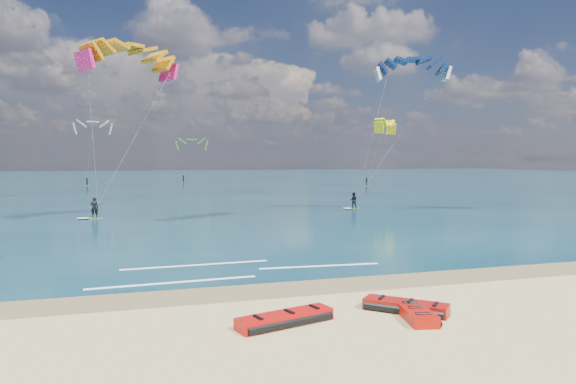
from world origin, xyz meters
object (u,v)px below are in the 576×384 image
object	(u,v)px
packed_kite_right	(417,320)
kitesurfer_main	(112,122)
packed_kite_left	(285,324)
kitesurfer_far	(383,129)
packed_kite_mid	(406,312)

from	to	relation	value
packed_kite_right	kitesurfer_main	distance (m)	31.05
packed_kite_left	kitesurfer_far	world-z (taller)	kitesurfer_far
packed_kite_left	kitesurfer_far	distance (m)	34.87
kitesurfer_main	packed_kite_right	bearing A→B (deg)	-78.46
packed_kite_left	kitesurfer_far	size ratio (longest dim) A/B	0.22
packed_kite_mid	packed_kite_right	world-z (taller)	packed_kite_mid
packed_kite_right	kitesurfer_main	size ratio (longest dim) A/B	0.14
packed_kite_left	packed_kite_mid	world-z (taller)	packed_kite_mid
packed_kite_mid	packed_kite_right	bearing A→B (deg)	-53.05
packed_kite_mid	packed_kite_right	distance (m)	0.84
packed_kite_left	kitesurfer_main	world-z (taller)	kitesurfer_main
kitesurfer_main	kitesurfer_far	size ratio (longest dim) A/B	0.98
packed_kite_left	packed_kite_right	distance (m)	4.01
packed_kite_mid	kitesurfer_far	world-z (taller)	kitesurfer_far
kitesurfer_far	packed_kite_mid	bearing A→B (deg)	-107.88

